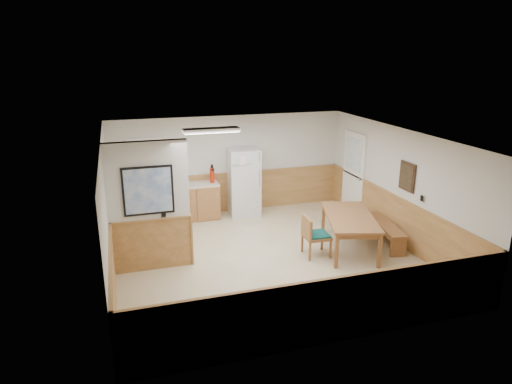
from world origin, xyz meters
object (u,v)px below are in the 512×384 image
object	(u,v)px
dining_table	(350,220)
dining_chair	(312,233)
soap_bottle	(145,184)
fire_extinguisher	(212,175)
refrigerator	(244,182)
dining_bench	(385,228)

from	to	relation	value
dining_table	dining_chair	distance (m)	0.90
soap_bottle	fire_extinguisher	bearing A→B (deg)	0.62
refrigerator	dining_bench	world-z (taller)	refrigerator
refrigerator	dining_table	size ratio (longest dim) A/B	0.82
refrigerator	dining_bench	bearing A→B (deg)	-44.02
dining_table	soap_bottle	distance (m)	4.84
refrigerator	dining_chair	distance (m)	2.93
dining_bench	soap_bottle	xyz separation A→B (m)	(-4.88, 2.70, 0.66)
refrigerator	soap_bottle	distance (m)	2.43
refrigerator	soap_bottle	size ratio (longest dim) A/B	7.98
refrigerator	fire_extinguisher	size ratio (longest dim) A/B	3.71
fire_extinguisher	dining_chair	bearing A→B (deg)	-57.76
fire_extinguisher	dining_table	bearing A→B (deg)	-44.61
refrigerator	dining_chair	world-z (taller)	refrigerator
dining_table	soap_bottle	size ratio (longest dim) A/B	9.76
dining_bench	fire_extinguisher	world-z (taller)	fire_extinguisher
dining_table	fire_extinguisher	xyz separation A→B (m)	(-2.33, 2.78, 0.44)
refrigerator	soap_bottle	xyz separation A→B (m)	(-2.43, 0.01, 0.15)
dining_chair	fire_extinguisher	bearing A→B (deg)	119.42
dining_chair	dining_table	bearing A→B (deg)	7.73
dining_bench	fire_extinguisher	distance (m)	4.31
dining_table	dining_chair	size ratio (longest dim) A/B	2.46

